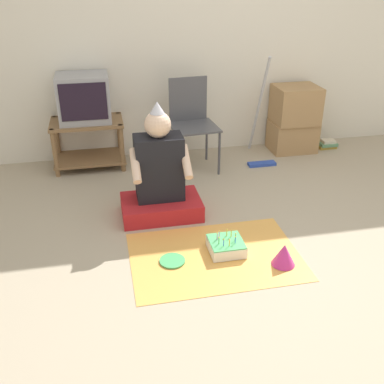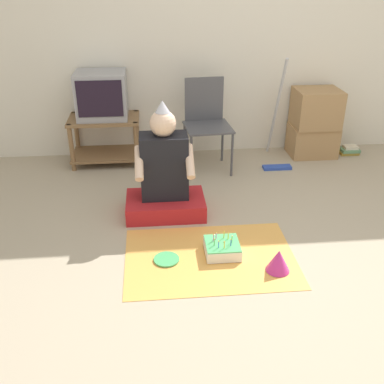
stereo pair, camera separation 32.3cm
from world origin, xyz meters
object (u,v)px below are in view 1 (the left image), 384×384
object	(u,v)px
paper_plate	(172,261)
birthday_cake	(226,246)
cardboard_box_stack	(294,119)
dust_mop	(260,133)
party_hat_blue	(284,255)
tv	(84,98)
book_pile	(327,144)
folding_chair	(191,118)
person_seated	(160,179)

from	to	relation	value
paper_plate	birthday_cake	bearing A→B (deg)	6.26
paper_plate	cardboard_box_stack	bearing A→B (deg)	47.73
dust_mop	birthday_cake	size ratio (longest dim) A/B	4.49
party_hat_blue	paper_plate	world-z (taller)	party_hat_blue
tv	book_pile	bearing A→B (deg)	-0.87
folding_chair	tv	bearing A→B (deg)	168.29
dust_mop	paper_plate	bearing A→B (deg)	-126.83
person_seated	folding_chair	bearing A→B (deg)	63.96
person_seated	party_hat_blue	size ratio (longest dim) A/B	5.81
cardboard_box_stack	paper_plate	size ratio (longest dim) A/B	3.94
birthday_cake	party_hat_blue	distance (m)	0.41
cardboard_box_stack	person_seated	xyz separation A→B (m)	(-1.59, -1.10, -0.04)
cardboard_box_stack	book_pile	size ratio (longest dim) A/B	3.49
tv	cardboard_box_stack	world-z (taller)	tv
cardboard_box_stack	dust_mop	world-z (taller)	dust_mop
book_pile	party_hat_blue	size ratio (longest dim) A/B	1.25
paper_plate	dust_mop	bearing A→B (deg)	53.17
tv	party_hat_blue	bearing A→B (deg)	-57.49
party_hat_blue	book_pile	bearing A→B (deg)	56.06
tv	paper_plate	size ratio (longest dim) A/B	2.70
tv	book_pile	world-z (taller)	tv
dust_mop	birthday_cake	distance (m)	1.71
dust_mop	person_seated	world-z (taller)	dust_mop
tv	paper_plate	bearing A→B (deg)	-73.55
folding_chair	person_seated	distance (m)	1.02
book_pile	paper_plate	world-z (taller)	book_pile
cardboard_box_stack	person_seated	distance (m)	1.94
book_pile	paper_plate	xyz separation A→B (m)	(-2.03, -1.75, -0.03)
folding_chair	dust_mop	bearing A→B (deg)	-2.71
folding_chair	party_hat_blue	world-z (taller)	folding_chair
paper_plate	person_seated	bearing A→B (deg)	88.10
cardboard_box_stack	folding_chair	bearing A→B (deg)	-170.35
tv	party_hat_blue	xyz separation A→B (m)	(1.26, -1.97, -0.61)
party_hat_blue	paper_plate	size ratio (longest dim) A/B	0.90
dust_mop	tv	bearing A→B (deg)	171.96
cardboard_box_stack	paper_plate	xyz separation A→B (m)	(-1.62, -1.78, -0.34)
person_seated	book_pile	bearing A→B (deg)	28.00
person_seated	birthday_cake	size ratio (longest dim) A/B	3.87
cardboard_box_stack	paper_plate	bearing A→B (deg)	-132.27
book_pile	birthday_cake	xyz separation A→B (m)	(-1.64, -1.71, 0.01)
folding_chair	birthday_cake	bearing A→B (deg)	-92.62
folding_chair	book_pile	distance (m)	1.64
folding_chair	cardboard_box_stack	xyz separation A→B (m)	(1.15, 0.20, -0.15)
person_seated	birthday_cake	xyz separation A→B (m)	(0.37, -0.64, -0.26)
birthday_cake	party_hat_blue	size ratio (longest dim) A/B	1.50
tv	paper_plate	distance (m)	1.99
birthday_cake	party_hat_blue	xyz separation A→B (m)	(0.34, -0.23, 0.03)
folding_chair	cardboard_box_stack	distance (m)	1.18
tv	birthday_cake	distance (m)	2.08
book_pile	person_seated	size ratio (longest dim) A/B	0.22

